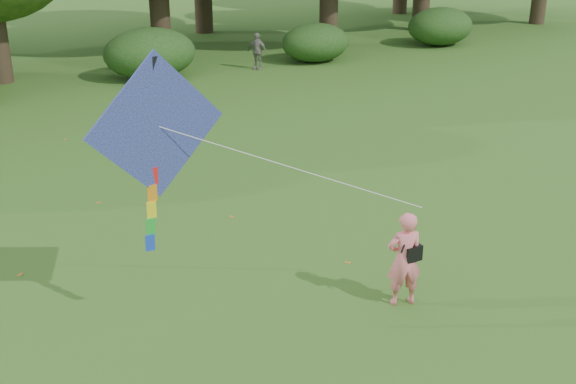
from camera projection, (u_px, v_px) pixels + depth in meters
ground at (363, 317)px, 11.52m from camera, size 100.00×100.00×0.00m
man_kite_flyer at (404, 259)px, 11.62m from camera, size 0.68×0.55×1.62m
bystander_right at (257, 51)px, 28.51m from camera, size 0.76×0.89×1.43m
crossbody_bag at (412, 252)px, 11.61m from camera, size 0.43×0.20×0.68m
flying_kite at (157, 130)px, 10.15m from camera, size 4.88×1.53×2.99m
shrub_band at (51, 67)px, 25.01m from camera, size 39.15×3.22×1.88m
fallen_leaves at (166, 212)px, 15.42m from camera, size 11.59×15.50×0.01m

